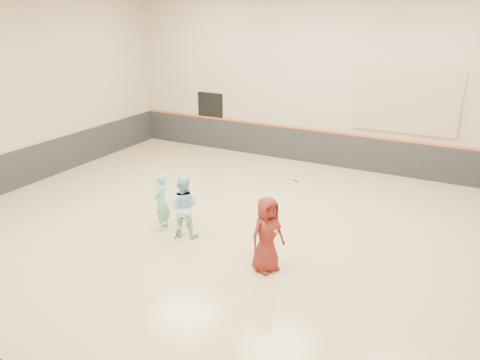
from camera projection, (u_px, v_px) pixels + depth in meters
The scene contains 14 objects.
room at pixel (241, 199), 11.68m from camera, with size 15.04×12.04×6.22m.
wainscot_back at pixel (319, 148), 16.71m from camera, with size 14.90×0.04×1.20m, color #232326.
wainscot_left at pixel (36, 164), 15.01m from camera, with size 0.04×11.90×1.20m, color #232326.
accent_stripe at pixel (319, 131), 16.49m from camera, with size 14.90×0.03×0.06m, color #D85914.
acoustic_panel at pixel (406, 102), 14.81m from camera, with size 3.20×0.08×2.00m, color tan.
doorway at pixel (211, 121), 18.51m from camera, with size 1.10×0.05×2.20m, color black.
girl at pixel (161, 202), 11.69m from camera, with size 0.55×0.36×1.51m, color #6CBBAA.
instructor at pixel (183, 206), 11.35m from camera, with size 0.75×0.59×1.55m, color #99D0ED.
young_man at pixel (267, 235), 9.82m from camera, with size 0.82×0.53×1.67m, color maroon.
held_racket at pixel (181, 222), 10.98m from camera, with size 0.47×0.47×0.54m, color gold, non-canonical shape.
spare_racket at pixel (291, 178), 15.37m from camera, with size 0.63×0.63×0.07m, color gold, non-canonical shape.
ball_under_racket at pixel (262, 233), 11.63m from camera, with size 0.07×0.07×0.07m, color #BBD531.
ball_in_hand at pixel (275, 231), 9.56m from camera, with size 0.07×0.07×0.07m, color yellow.
ball_beside_spare at pixel (288, 191), 14.34m from camera, with size 0.07×0.07×0.07m, color yellow.
Camera 1 is at (4.99, -9.56, 5.33)m, focal length 35.00 mm.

